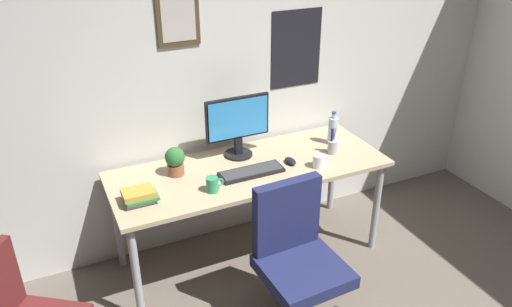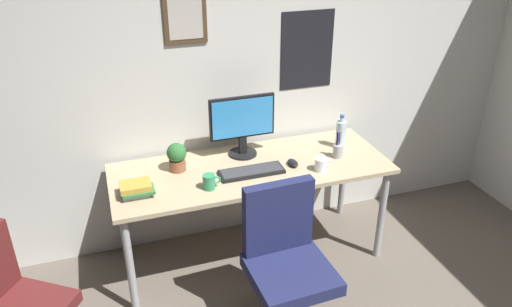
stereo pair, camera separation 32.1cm
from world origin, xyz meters
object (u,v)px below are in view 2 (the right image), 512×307
Objects in this scene: water_bottle at (341,134)px; potted_plant at (177,156)px; side_chair at (10,303)px; computer_mouse at (293,163)px; book_stack_left at (136,189)px; monitor at (242,123)px; office_chair at (286,256)px; keyboard at (252,172)px; pen_cup at (338,150)px; coffee_mug_near at (321,164)px; coffee_mug_far at (209,182)px.

potted_plant is (-1.18, 0.03, -0.00)m from water_bottle.
side_chair is 4.49× the size of potted_plant.
computer_mouse is 1.05m from book_stack_left.
office_chair is at bearing -91.28° from monitor.
potted_plant is (1.02, 0.68, 0.35)m from side_chair.
monitor reaches higher than computer_mouse.
water_bottle reaches higher than keyboard.
keyboard is at bearing -177.64° from pen_cup.
office_chair is 0.66m from keyboard.
pen_cup is (0.34, 0.01, 0.04)m from computer_mouse.
computer_mouse is 0.55× the size of pen_cup.
pen_cup is at bearing 13.41° from side_chair.
side_chair is 7.18× the size of coffee_mug_near.
monitor is at bearing 88.72° from office_chair.
side_chair reaches higher than coffee_mug_far.
coffee_mug_far is 0.96m from pen_cup.
water_bottle reaches higher than office_chair.
keyboard is (1.48, 0.48, 0.26)m from side_chair.
keyboard is 2.15× the size of pen_cup.
computer_mouse is (0.27, -0.27, -0.22)m from monitor.
monitor is at bearing 9.75° from potted_plant.
coffee_mug_far is at bearing -169.33° from computer_mouse.
pen_cup reaches higher than potted_plant.
book_stack_left is (0.72, 0.45, 0.29)m from side_chair.
water_bottle reaches higher than pen_cup.
keyboard is at bearing 17.88° from coffee_mug_far.
water_bottle is at bearing 12.71° from keyboard.
keyboard is 0.75m from water_bottle.
computer_mouse is at bearing 2.87° from keyboard.
water_bottle is at bearing 47.09° from office_chair.
office_chair is 0.66m from coffee_mug_far.
monitor is at bearing 22.10° from book_stack_left.
pen_cup is at bearing 7.55° from coffee_mug_far.
office_chair reaches higher than book_stack_left.
office_chair is 3.76× the size of water_bottle.
coffee_mug_near is at bearing -3.66° from book_stack_left.
water_bottle is (0.71, -0.12, -0.13)m from monitor.
office_chair reaches higher than coffee_mug_near.
coffee_mug_near is (0.43, -0.39, -0.19)m from monitor.
keyboard is at bearing -95.18° from monitor.
side_chair is at bearing -164.46° from computer_mouse.
coffee_mug_far reaches higher than computer_mouse.
office_chair is at bearing -89.48° from keyboard.
computer_mouse is at bearing 64.96° from office_chair.
computer_mouse is at bearing -44.24° from monitor.
water_bottle reaches higher than coffee_mug_near.
side_chair is 7.59× the size of coffee_mug_far.
coffee_mug_near is at bearing 48.62° from office_chair.
side_chair is at bearing -146.41° from potted_plant.
coffee_mug_near is 0.63× the size of potted_plant.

